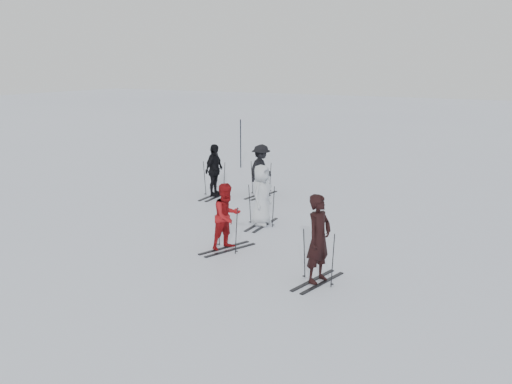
% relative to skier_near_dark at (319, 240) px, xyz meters
% --- Properties ---
extents(ground, '(120.00, 120.00, 0.00)m').
position_rel_skier_near_dark_xyz_m(ground, '(-3.14, 1.93, -0.93)').
color(ground, silver).
rests_on(ground, ground).
extents(skier_near_dark, '(0.56, 0.75, 1.87)m').
position_rel_skier_near_dark_xyz_m(skier_near_dark, '(0.00, 0.00, 0.00)').
color(skier_near_dark, black).
rests_on(skier_near_dark, ground).
extents(skier_red, '(0.85, 0.96, 1.64)m').
position_rel_skier_near_dark_xyz_m(skier_red, '(-2.79, 0.87, -0.11)').
color(skier_red, maroon).
rests_on(skier_red, ground).
extents(skier_grey, '(0.60, 0.87, 1.71)m').
position_rel_skier_near_dark_xyz_m(skier_grey, '(-3.09, 3.15, -0.08)').
color(skier_grey, silver).
rests_on(skier_grey, ground).
extents(skier_uphill_left, '(0.50, 1.07, 1.78)m').
position_rel_skier_near_dark_xyz_m(skier_uphill_left, '(-6.17, 5.41, -0.04)').
color(skier_uphill_left, black).
rests_on(skier_uphill_left, ground).
extents(skier_uphill_far, '(0.72, 1.16, 1.74)m').
position_rel_skier_near_dark_xyz_m(skier_uphill_far, '(-4.86, 6.32, -0.06)').
color(skier_uphill_far, black).
rests_on(skier_uphill_far, ground).
extents(skis_near_dark, '(1.71, 1.12, 1.16)m').
position_rel_skier_near_dark_xyz_m(skis_near_dark, '(0.00, 0.00, -0.35)').
color(skis_near_dark, black).
rests_on(skis_near_dark, ground).
extents(skis_red, '(1.79, 1.33, 1.17)m').
position_rel_skier_near_dark_xyz_m(skis_red, '(-2.79, 0.87, -0.35)').
color(skis_red, black).
rests_on(skis_red, ground).
extents(skis_grey, '(1.69, 0.98, 1.19)m').
position_rel_skier_near_dark_xyz_m(skis_grey, '(-3.09, 3.15, -0.34)').
color(skis_grey, black).
rests_on(skis_grey, ground).
extents(skis_uphill_left, '(1.76, 1.02, 1.24)m').
position_rel_skier_near_dark_xyz_m(skis_uphill_left, '(-6.17, 5.41, -0.31)').
color(skis_uphill_left, black).
rests_on(skis_uphill_left, ground).
extents(skis_uphill_far, '(1.72, 0.99, 1.21)m').
position_rel_skier_near_dark_xyz_m(skis_uphill_far, '(-4.86, 6.32, -0.33)').
color(skis_uphill_far, black).
rests_on(skis_uphill_far, ground).
extents(piste_marker, '(0.05, 0.05, 2.10)m').
position_rel_skier_near_dark_xyz_m(piste_marker, '(-8.15, 10.46, 0.12)').
color(piste_marker, black).
rests_on(piste_marker, ground).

